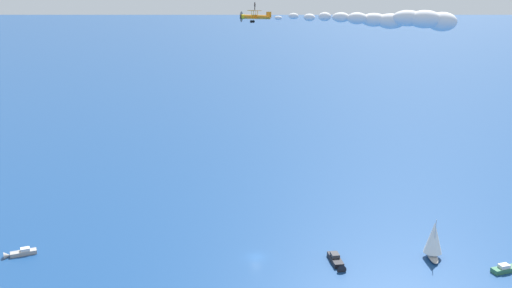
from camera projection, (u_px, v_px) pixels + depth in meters
ground_plane at (256, 257)px, 145.49m from camera, size 2000.00×2000.00×0.00m
sailboat_near_centre at (434, 240)px, 143.94m from camera, size 7.62×6.94×10.42m
motorboat_far_stbd at (337, 262)px, 141.72m from camera, size 7.13×8.41×2.56m
motorboat_inshore at (19, 253)px, 146.16m from camera, size 7.81×4.60×2.21m
motorboat_offshore at (509, 268)px, 138.63m from camera, size 8.52×5.72×2.45m
biplane_lead at (255, 16)px, 129.61m from camera, size 6.99×7.00×3.61m
wingwalker_lead at (255, 6)px, 129.14m from camera, size 0.85×0.53×1.77m
smoke_trail_lead at (402, 20)px, 121.94m from camera, size 21.14×34.43×4.54m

